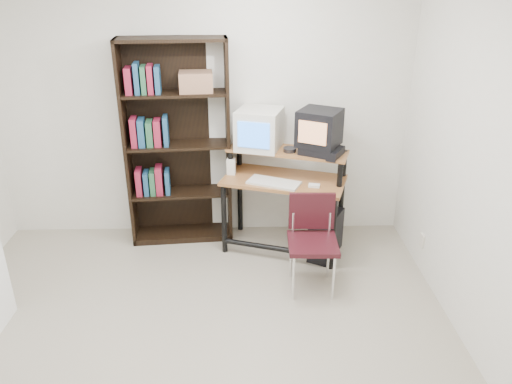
{
  "coord_description": "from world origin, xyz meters",
  "views": [
    {
      "loc": [
        0.4,
        -2.71,
        2.51
      ],
      "look_at": [
        0.5,
        1.1,
        0.81
      ],
      "focal_mm": 35.0,
      "sensor_mm": 36.0,
      "label": 1
    }
  ],
  "objects_px": {
    "pc_tower": "(326,235)",
    "school_chair": "(312,233)",
    "crt_tv": "(319,128)",
    "computer_desk": "(284,184)",
    "bookshelf": "(177,142)",
    "crt_monitor": "(259,129)"
  },
  "relations": [
    {
      "from": "pc_tower",
      "to": "school_chair",
      "type": "xyz_separation_m",
      "value": [
        -0.21,
        -0.49,
        0.29
      ]
    },
    {
      "from": "crt_tv",
      "to": "school_chair",
      "type": "height_order",
      "value": "crt_tv"
    },
    {
      "from": "school_chair",
      "to": "crt_tv",
      "type": "bearing_deg",
      "value": 81.64
    },
    {
      "from": "crt_tv",
      "to": "pc_tower",
      "type": "bearing_deg",
      "value": -32.84
    },
    {
      "from": "computer_desk",
      "to": "pc_tower",
      "type": "bearing_deg",
      "value": -2.74
    },
    {
      "from": "computer_desk",
      "to": "crt_tv",
      "type": "xyz_separation_m",
      "value": [
        0.3,
        0.01,
        0.54
      ]
    },
    {
      "from": "school_chair",
      "to": "bookshelf",
      "type": "bearing_deg",
      "value": 144.5
    },
    {
      "from": "school_chair",
      "to": "bookshelf",
      "type": "height_order",
      "value": "bookshelf"
    },
    {
      "from": "computer_desk",
      "to": "bookshelf",
      "type": "distance_m",
      "value": 1.1
    },
    {
      "from": "crt_tv",
      "to": "school_chair",
      "type": "distance_m",
      "value": 0.98
    },
    {
      "from": "bookshelf",
      "to": "pc_tower",
      "type": "bearing_deg",
      "value": -21.62
    },
    {
      "from": "crt_monitor",
      "to": "bookshelf",
      "type": "xyz_separation_m",
      "value": [
        -0.78,
        0.09,
        -0.15
      ]
    },
    {
      "from": "crt_monitor",
      "to": "computer_desk",
      "type": "bearing_deg",
      "value": -21.19
    },
    {
      "from": "computer_desk",
      "to": "pc_tower",
      "type": "relative_size",
      "value": 2.74
    },
    {
      "from": "crt_monitor",
      "to": "bookshelf",
      "type": "distance_m",
      "value": 0.8
    },
    {
      "from": "computer_desk",
      "to": "crt_tv",
      "type": "bearing_deg",
      "value": 21.03
    },
    {
      "from": "computer_desk",
      "to": "pc_tower",
      "type": "height_order",
      "value": "computer_desk"
    },
    {
      "from": "computer_desk",
      "to": "pc_tower",
      "type": "distance_m",
      "value": 0.63
    },
    {
      "from": "crt_tv",
      "to": "school_chair",
      "type": "relative_size",
      "value": 0.58
    },
    {
      "from": "crt_tv",
      "to": "pc_tower",
      "type": "relative_size",
      "value": 1.04
    },
    {
      "from": "computer_desk",
      "to": "crt_monitor",
      "type": "height_order",
      "value": "crt_monitor"
    },
    {
      "from": "crt_monitor",
      "to": "school_chair",
      "type": "height_order",
      "value": "crt_monitor"
    }
  ]
}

